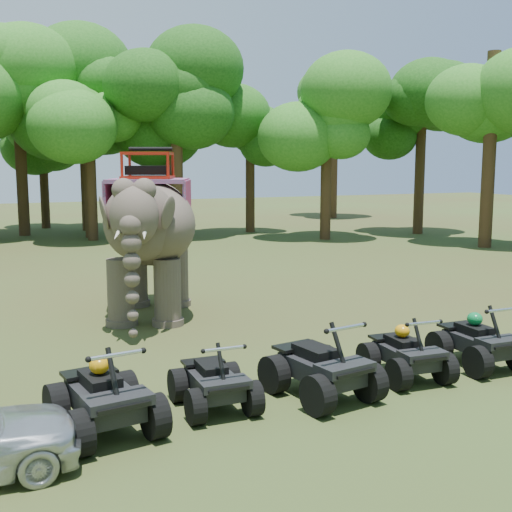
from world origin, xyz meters
The scene contains 19 objects.
ground centered at (0.00, 0.00, 0.00)m, with size 110.00×110.00×0.00m, color #47381E.
elephant centered at (-1.49, 4.55, 2.14)m, with size 2.24×5.10×4.28m, color #4A3E35, non-canonical shape.
atv_0 centered at (-3.99, -2.32, 0.68)m, with size 1.34×1.84×1.36m, color black, non-canonical shape.
atv_1 centered at (-2.22, -2.11, 0.58)m, with size 1.14×1.57×1.16m, color black, non-canonical shape.
atv_2 centered at (-0.40, -2.38, 0.69)m, with size 1.35×1.85×1.37m, color black, non-canonical shape.
atv_3 centered at (1.49, -2.17, 0.60)m, with size 1.18×1.61×1.20m, color black, non-canonical shape.
atv_4 centered at (3.21, -2.18, 0.64)m, with size 1.25×1.72×1.27m, color black, non-canonical shape.
tree_0 centered at (0.00, 21.56, 3.59)m, with size 5.03×5.03×7.18m, color #195114, non-canonical shape.
tree_1 centered at (4.17, 21.61, 4.18)m, with size 5.86×5.86×8.37m, color #195114, non-canonical shape.
tree_2 centered at (8.86, 21.90, 3.54)m, with size 4.95×4.95×7.07m, color #195114, non-canonical shape.
tree_3 centered at (10.98, 17.11, 3.93)m, with size 5.50×5.50×7.86m, color #195114, non-canonical shape.
tree_4 centered at (17.03, 17.33, 4.08)m, with size 5.72×5.72×8.17m, color #195114, non-canonical shape.
tree_5 centered at (16.20, 11.36, 4.92)m, with size 6.89×6.89×9.85m, color #195114, non-canonical shape.
tree_31 centered at (0.55, 26.58, 4.77)m, with size 6.67×6.67×9.53m, color #195114, non-canonical shape.
tree_32 centered at (0.13, 22.93, 4.56)m, with size 6.38×6.38×9.12m, color #195114, non-canonical shape.
tree_35 centered at (17.91, 28.01, 4.82)m, with size 6.75×6.75×9.64m, color #195114, non-canonical shape.
tree_37 centered at (-3.01, 25.29, 4.92)m, with size 6.89×6.89×9.85m, color #195114, non-canonical shape.
tree_39 centered at (4.04, 20.08, 4.73)m, with size 6.62×6.62×9.46m, color #195114, non-canonical shape.
tree_40 centered at (-1.52, 28.87, 3.52)m, with size 4.92×4.92×7.03m, color #195114, non-canonical shape.
Camera 1 is at (-5.61, -11.38, 3.91)m, focal length 45.00 mm.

